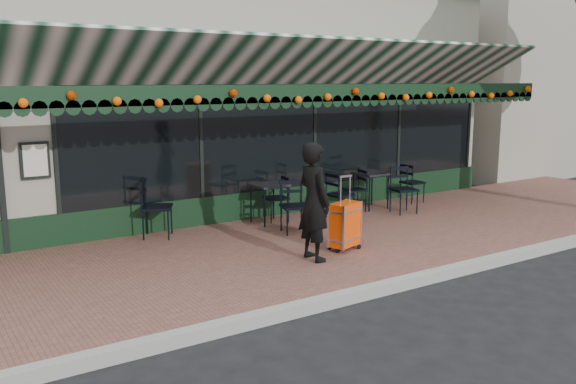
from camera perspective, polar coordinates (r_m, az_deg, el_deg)
ground at (r=8.25m, az=10.68°, el=-8.63°), size 80.00×80.00×0.00m
sidewalk at (r=9.70m, az=2.47°, el=-5.08°), size 18.00×4.00×0.15m
curb at (r=8.18m, az=11.09°, el=-8.28°), size 18.00×0.16×0.15m
restaurant_building at (r=14.49m, az=-11.18°, el=8.70°), size 12.00×9.60×4.50m
neighbor_building_right at (r=22.92m, az=20.73°, el=9.15°), size 12.00×8.00×4.80m
woman at (r=8.55m, az=2.44°, el=-0.90°), size 0.40×0.61×1.68m
suitcase at (r=9.18m, az=5.33°, el=-3.11°), size 0.55×0.42×1.12m
cafe_table_a at (r=12.17m, az=7.78°, el=1.48°), size 0.58×0.58×0.71m
cafe_table_b at (r=10.79m, az=-1.78°, el=0.39°), size 0.57×0.57×0.71m
chair_a_left at (r=11.89m, az=6.22°, el=0.16°), size 0.48×0.48×0.81m
chair_a_right at (r=12.92m, az=11.58°, el=0.85°), size 0.41×0.41×0.82m
chair_a_front at (r=11.82m, az=10.81°, el=0.18°), size 0.53×0.53×0.90m
chair_b_left at (r=11.00m, az=-1.10°, el=-0.62°), size 0.47×0.47×0.81m
chair_b_right at (r=11.23m, az=4.89°, el=-0.31°), size 0.44×0.44×0.86m
chair_b_front at (r=10.13m, az=0.61°, el=-1.41°), size 0.55×0.55×0.88m
chair_solo at (r=10.06m, az=-12.16°, el=-1.46°), size 0.66×0.66×0.97m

